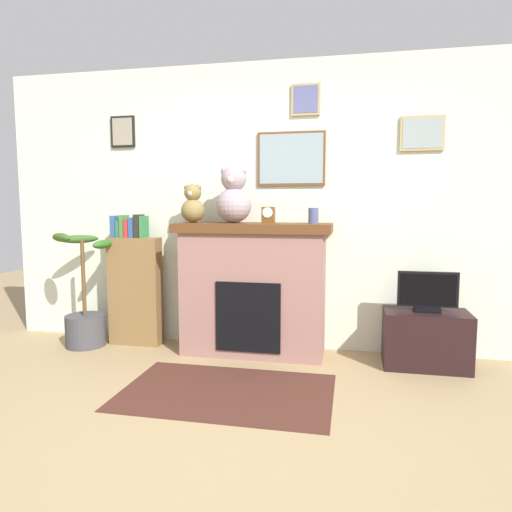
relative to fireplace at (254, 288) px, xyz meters
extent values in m
plane|color=#9B8159|center=(0.09, -1.71, -0.59)|extent=(12.00, 12.00, 0.00)
cube|color=silver|center=(0.09, 0.29, 0.71)|extent=(5.20, 0.12, 2.60)
cube|color=brown|center=(0.30, 0.22, 1.14)|extent=(0.61, 0.02, 0.48)
cube|color=#859CA4|center=(0.30, 0.21, 1.14)|extent=(0.57, 0.00, 0.44)
cube|color=tan|center=(0.42, 0.22, 1.65)|extent=(0.25, 0.02, 0.27)
cube|color=slate|center=(0.42, 0.21, 1.65)|extent=(0.21, 0.00, 0.23)
cube|color=tan|center=(1.40, 0.22, 1.33)|extent=(0.36, 0.02, 0.29)
cube|color=#8E9F9F|center=(1.40, 0.21, 1.33)|extent=(0.32, 0.00, 0.25)
cube|color=black|center=(-1.33, 0.22, 1.43)|extent=(0.24, 0.02, 0.29)
cube|color=gray|center=(-1.33, 0.21, 1.43)|extent=(0.20, 0.00, 0.25)
cube|color=#90665E|center=(0.00, 0.00, -0.05)|extent=(1.24, 0.46, 1.08)
cube|color=#583319|center=(0.00, 0.00, 0.54)|extent=(1.36, 0.52, 0.08)
cube|color=black|center=(0.00, -0.23, -0.21)|extent=(0.56, 0.02, 0.60)
cube|color=brown|center=(-1.15, 0.03, -0.08)|extent=(0.49, 0.16, 1.02)
cube|color=#2F5389|center=(-1.34, 0.03, 0.53)|extent=(0.05, 0.13, 0.20)
cube|color=#2E6848|center=(-1.29, 0.03, 0.51)|extent=(0.03, 0.13, 0.16)
cube|color=#3C7A36|center=(-1.25, 0.03, 0.54)|extent=(0.04, 0.13, 0.21)
cube|color=#BA2B2D|center=(-1.20, 0.03, 0.51)|extent=(0.04, 0.13, 0.17)
cube|color=#2A518D|center=(-1.15, 0.03, 0.52)|extent=(0.04, 0.13, 0.19)
cube|color=black|center=(-1.10, 0.03, 0.54)|extent=(0.05, 0.13, 0.21)
cube|color=#2E7A41|center=(-1.05, 0.03, 0.53)|extent=(0.04, 0.13, 0.20)
cylinder|color=#3F3F44|center=(-1.59, -0.13, -0.44)|extent=(0.36, 0.36, 0.30)
cylinder|color=brown|center=(-1.59, -0.13, 0.06)|extent=(0.04, 0.04, 0.70)
ellipsoid|color=#2B631E|center=(-1.38, -0.12, 0.38)|extent=(0.12, 0.36, 0.08)
ellipsoid|color=#325922|center=(-1.70, -0.01, 0.41)|extent=(0.34, 0.31, 0.08)
ellipsoid|color=#34591D|center=(-1.70, -0.28, 0.44)|extent=(0.35, 0.29, 0.08)
cube|color=black|center=(1.45, -0.07, -0.36)|extent=(0.67, 0.40, 0.46)
cube|color=black|center=(1.45, -0.07, -0.11)|extent=(0.20, 0.14, 0.04)
cube|color=black|center=(1.45, -0.07, 0.05)|extent=(0.47, 0.03, 0.29)
cube|color=black|center=(1.45, -0.08, 0.05)|extent=(0.43, 0.00, 0.25)
cube|color=#45241C|center=(0.00, -0.91, -0.58)|extent=(1.49, 0.97, 0.01)
cylinder|color=#4C517A|center=(0.52, -0.02, 0.64)|extent=(0.09, 0.09, 0.13)
cube|color=brown|center=(0.13, -0.02, 0.65)|extent=(0.11, 0.08, 0.14)
cylinder|color=white|center=(0.13, -0.06, 0.67)|extent=(0.09, 0.01, 0.09)
sphere|color=olive|center=(-0.55, -0.02, 0.68)|extent=(0.21, 0.21, 0.21)
sphere|color=olive|center=(-0.55, -0.02, 0.84)|extent=(0.15, 0.15, 0.15)
sphere|color=olive|center=(-0.60, -0.02, 0.89)|extent=(0.05, 0.05, 0.05)
sphere|color=olive|center=(-0.50, -0.02, 0.89)|extent=(0.05, 0.05, 0.05)
sphere|color=beige|center=(-0.55, -0.08, 0.83)|extent=(0.05, 0.05, 0.05)
sphere|color=#9D8A93|center=(-0.17, -0.02, 0.73)|extent=(0.31, 0.31, 0.31)
sphere|color=#9D8A93|center=(-0.17, -0.02, 0.96)|extent=(0.22, 0.22, 0.22)
sphere|color=#9D8A93|center=(-0.25, -0.02, 1.03)|extent=(0.08, 0.08, 0.08)
sphere|color=#9D8A93|center=(-0.10, -0.02, 1.03)|extent=(0.08, 0.08, 0.08)
sphere|color=beige|center=(-0.17, -0.11, 0.95)|extent=(0.07, 0.07, 0.07)
camera|label=1|loc=(0.84, -3.94, 0.72)|focal=32.31mm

